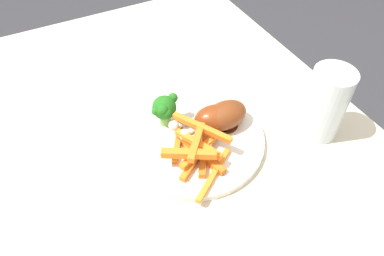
{
  "coord_description": "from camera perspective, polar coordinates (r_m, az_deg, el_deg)",
  "views": [
    {
      "loc": [
        0.29,
        -0.18,
        1.17
      ],
      "look_at": [
        -0.08,
        0.01,
        0.74
      ],
      "focal_mm": 33.95,
      "sensor_mm": 36.0,
      "label": 1
    }
  ],
  "objects": [
    {
      "name": "broccoli_floret_front",
      "position": [
        0.61,
        -4.34,
        3.07
      ],
      "size": [
        0.05,
        0.05,
        0.06
      ],
      "color": "#78BA57",
      "rests_on": "dinner_plate"
    },
    {
      "name": "water_glass",
      "position": [
        0.63,
        20.2,
        3.61
      ],
      "size": [
        0.07,
        0.07,
        0.13
      ],
      "primitive_type": "cylinder",
      "color": "silver",
      "rests_on": "dining_table"
    },
    {
      "name": "dining_table",
      "position": [
        0.67,
        2.51,
        -13.1
      ],
      "size": [
        1.13,
        0.64,
        0.7
      ],
      "color": "beige",
      "rests_on": "ground_plane"
    },
    {
      "name": "carrot_fries_pile",
      "position": [
        0.58,
        0.85,
        -3.4
      ],
      "size": [
        0.15,
        0.11,
        0.04
      ],
      "color": "orange",
      "rests_on": "dinner_plate"
    },
    {
      "name": "chicken_drumstick_near",
      "position": [
        0.61,
        3.31,
        1.51
      ],
      "size": [
        0.07,
        0.12,
        0.04
      ],
      "color": "#581F0C",
      "rests_on": "dinner_plate"
    },
    {
      "name": "dinner_plate",
      "position": [
        0.62,
        0.0,
        -1.64
      ],
      "size": [
        0.25,
        0.25,
        0.01
      ],
      "primitive_type": "cylinder",
      "color": "white",
      "rests_on": "dining_table"
    },
    {
      "name": "chicken_drumstick_far",
      "position": [
        0.62,
        4.91,
        1.84
      ],
      "size": [
        0.06,
        0.13,
        0.05
      ],
      "color": "#53200E",
      "rests_on": "dinner_plate"
    }
  ]
}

